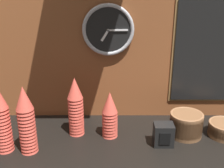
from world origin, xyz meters
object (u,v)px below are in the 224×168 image
cup_stack_left (26,120)px  menu_board (213,52)px  napkin_dispenser (164,135)px  cup_stack_far_left (1,119)px  cup_stack_center (110,115)px  wall_clock (109,30)px  cup_stack_center_left (76,106)px  bowl_stack_right (186,124)px

cup_stack_left → menu_board: 1.02m
napkin_dispenser → cup_stack_left: bearing=-175.1°
cup_stack_left → cup_stack_far_left: same height
cup_stack_center → wall_clock: size_ratio=0.89×
cup_stack_center → menu_board: size_ratio=0.42×
cup_stack_center → cup_stack_center_left: (-0.17, 0.02, 0.03)m
cup_stack_center_left → cup_stack_center: bearing=-7.8°
cup_stack_center → bowl_stack_right: size_ratio=1.45×
cup_stack_center → menu_board: bearing=21.6°
bowl_stack_right → napkin_dispenser: (-0.13, -0.09, -0.01)m
bowl_stack_right → menu_board: (0.17, 0.21, 0.32)m
wall_clock → napkin_dispenser: bearing=-47.5°
cup_stack_far_left → cup_stack_center: bearing=14.5°
cup_stack_center → cup_stack_center_left: bearing=172.2°
cup_stack_left → menu_board: bearing=20.9°
cup_stack_left → bowl_stack_right: size_ratio=1.95×
cup_stack_center_left → cup_stack_left: bearing=-141.8°
cup_stack_left → menu_board: (0.93, 0.36, 0.22)m
cup_stack_left → cup_stack_center_left: (0.20, 0.16, -0.01)m
bowl_stack_right → cup_stack_far_left: bearing=-171.4°
cup_stack_far_left → napkin_dispenser: 0.76m
cup_stack_center → menu_board: menu_board is taller
napkin_dispenser → bowl_stack_right: bearing=34.1°
cup_stack_far_left → cup_stack_center_left: 0.35m
bowl_stack_right → wall_clock: size_ratio=0.61×
cup_stack_center → cup_stack_left: size_ratio=0.74×
menu_board → napkin_dispenser: size_ratio=5.20×
cup_stack_far_left → cup_stack_left: bearing=-4.5°
cup_stack_center → cup_stack_center_left: 0.18m
cup_stack_center → cup_stack_left: 0.40m
cup_stack_center_left → wall_clock: size_ratio=1.13×
menu_board → napkin_dispenser: bearing=-134.5°
cup_stack_center_left → menu_board: (0.73, 0.20, 0.23)m
cup_stack_center → wall_clock: wall_clock is taller
bowl_stack_right → menu_board: 0.42m
bowl_stack_right → napkin_dispenser: bowl_stack_right is taller
napkin_dispenser → cup_stack_center_left: bearing=166.3°
cup_stack_left → cup_stack_far_left: bearing=175.5°
cup_stack_far_left → menu_board: 1.13m
cup_stack_center → napkin_dispenser: (0.26, -0.08, -0.07)m
cup_stack_center_left → napkin_dispenser: (0.43, -0.11, -0.10)m
wall_clock → napkin_dispenser: wall_clock is taller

